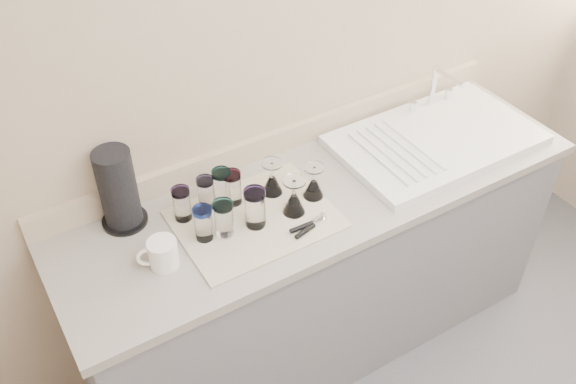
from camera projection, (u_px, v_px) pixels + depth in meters
counter_unit at (320, 269)px, 2.70m from camera, size 2.06×0.62×0.90m
sink_unit at (436, 139)px, 2.62m from camera, size 0.82×0.50×0.22m
dish_towel at (255, 219)px, 2.27m from camera, size 0.55×0.42×0.01m
tumbler_teal at (182, 204)px, 2.23m from camera, size 0.07×0.07×0.13m
tumbler_cyan at (206, 193)px, 2.28m from camera, size 0.06×0.06×0.13m
tumbler_purple at (232, 187)px, 2.29m from camera, size 0.07×0.07×0.13m
tumbler_magenta at (203, 223)px, 2.16m from camera, size 0.07×0.07×0.13m
tumbler_blue at (224, 218)px, 2.17m from camera, size 0.07×0.07×0.14m
tumbler_lavender at (255, 208)px, 2.20m from camera, size 0.08×0.08×0.15m
tumbler_extra at (222, 186)px, 2.30m from camera, size 0.07×0.07×0.14m
goblet_back_left at (272, 182)px, 2.35m from camera, size 0.08×0.08×0.14m
goblet_front_left at (294, 201)px, 2.27m from camera, size 0.08×0.08×0.15m
goblet_front_right at (314, 186)px, 2.33m from camera, size 0.08×0.08×0.14m
can_opener at (309, 226)px, 2.23m from camera, size 0.14×0.06×0.02m
white_mug at (162, 254)px, 2.08m from camera, size 0.15×0.12×0.10m
paper_towel_roll at (118, 190)px, 2.17m from camera, size 0.16×0.16×0.30m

